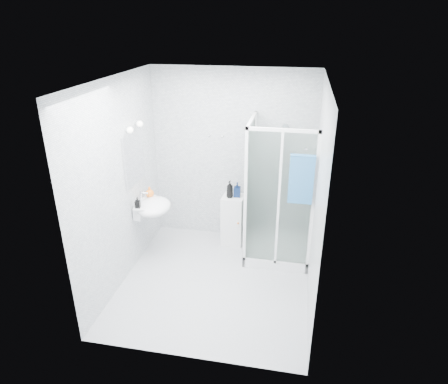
% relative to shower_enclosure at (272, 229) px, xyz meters
% --- Properties ---
extents(room, '(2.40, 2.60, 2.60)m').
position_rel_shower_enclosure_xyz_m(room, '(-0.67, -0.77, 0.85)').
color(room, silver).
rests_on(room, ground).
extents(shower_enclosure, '(0.90, 0.95, 2.00)m').
position_rel_shower_enclosure_xyz_m(shower_enclosure, '(0.00, 0.00, 0.00)').
color(shower_enclosure, white).
rests_on(shower_enclosure, ground).
extents(wall_basin, '(0.46, 0.56, 0.35)m').
position_rel_shower_enclosure_xyz_m(wall_basin, '(-1.66, -0.32, 0.35)').
color(wall_basin, white).
rests_on(wall_basin, ground).
extents(mirror, '(0.02, 0.60, 0.70)m').
position_rel_shower_enclosure_xyz_m(mirror, '(-1.85, -0.32, 1.05)').
color(mirror, white).
rests_on(mirror, room).
extents(vanity_lights, '(0.10, 0.40, 0.08)m').
position_rel_shower_enclosure_xyz_m(vanity_lights, '(-1.80, -0.32, 1.47)').
color(vanity_lights, silver).
rests_on(vanity_lights, room).
extents(wall_hooks, '(0.23, 0.06, 0.03)m').
position_rel_shower_enclosure_xyz_m(wall_hooks, '(-0.92, 0.49, 1.17)').
color(wall_hooks, silver).
rests_on(wall_hooks, room).
extents(storage_cabinet, '(0.34, 0.36, 0.77)m').
position_rel_shower_enclosure_xyz_m(storage_cabinet, '(-0.61, 0.29, -0.06)').
color(storage_cabinet, silver).
rests_on(storage_cabinet, ground).
extents(hand_towel, '(0.30, 0.04, 0.64)m').
position_rel_shower_enclosure_xyz_m(hand_towel, '(0.34, -0.40, 0.96)').
color(hand_towel, '#276196').
rests_on(hand_towel, shower_enclosure).
extents(shampoo_bottle_a, '(0.12, 0.12, 0.26)m').
position_rel_shower_enclosure_xyz_m(shampoo_bottle_a, '(-0.66, 0.25, 0.46)').
color(shampoo_bottle_a, black).
rests_on(shampoo_bottle_a, storage_cabinet).
extents(shampoo_bottle_b, '(0.10, 0.11, 0.22)m').
position_rel_shower_enclosure_xyz_m(shampoo_bottle_b, '(-0.56, 0.30, 0.44)').
color(shampoo_bottle_b, '#0A1B40').
rests_on(shampoo_bottle_b, storage_cabinet).
extents(soap_dispenser_orange, '(0.14, 0.14, 0.15)m').
position_rel_shower_enclosure_xyz_m(soap_dispenser_orange, '(-1.75, -0.14, 0.49)').
color(soap_dispenser_orange, orange).
rests_on(soap_dispenser_orange, wall_basin).
extents(soap_dispenser_black, '(0.08, 0.08, 0.15)m').
position_rel_shower_enclosure_xyz_m(soap_dispenser_black, '(-1.78, -0.50, 0.49)').
color(soap_dispenser_black, black).
rests_on(soap_dispenser_black, wall_basin).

